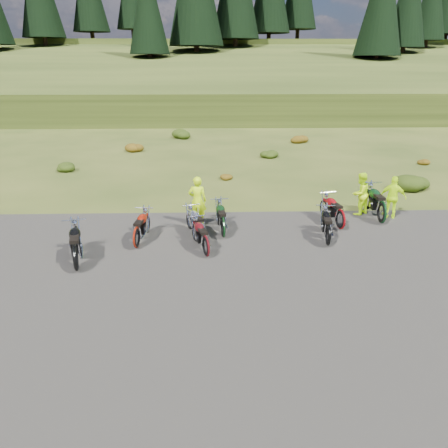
{
  "coord_description": "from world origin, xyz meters",
  "views": [
    {
      "loc": [
        -1.11,
        -12.37,
        5.63
      ],
      "look_at": [
        -0.71,
        0.41,
        0.86
      ],
      "focal_mm": 35.0,
      "sensor_mm": 36.0,
      "label": 1
    }
  ],
  "objects_px": {
    "motorcycle_7": "(380,223)",
    "person_middle": "(197,201)",
    "motorcycle_0": "(77,271)",
    "motorcycle_3": "(202,243)"
  },
  "relations": [
    {
      "from": "person_middle",
      "to": "motorcycle_0",
      "type": "bearing_deg",
      "value": 51.54
    },
    {
      "from": "motorcycle_0",
      "to": "motorcycle_3",
      "type": "distance_m",
      "value": 4.05
    },
    {
      "from": "motorcycle_7",
      "to": "person_middle",
      "type": "xyz_separation_m",
      "value": [
        -6.76,
        0.08,
        0.9
      ]
    },
    {
      "from": "motorcycle_0",
      "to": "motorcycle_7",
      "type": "height_order",
      "value": "motorcycle_7"
    },
    {
      "from": "motorcycle_3",
      "to": "motorcycle_7",
      "type": "relative_size",
      "value": 0.83
    },
    {
      "from": "motorcycle_7",
      "to": "motorcycle_3",
      "type": "bearing_deg",
      "value": 104.72
    },
    {
      "from": "motorcycle_0",
      "to": "person_middle",
      "type": "bearing_deg",
      "value": -56.76
    },
    {
      "from": "motorcycle_0",
      "to": "person_middle",
      "type": "xyz_separation_m",
      "value": [
        3.37,
        3.68,
        0.9
      ]
    },
    {
      "from": "motorcycle_3",
      "to": "motorcycle_7",
      "type": "bearing_deg",
      "value": -96.28
    },
    {
      "from": "motorcycle_3",
      "to": "motorcycle_7",
      "type": "distance_m",
      "value": 6.78
    }
  ]
}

